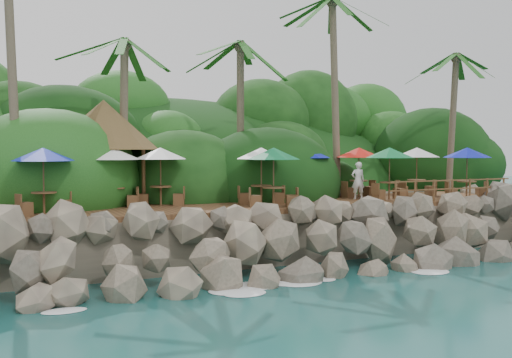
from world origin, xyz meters
name	(u,v)px	position (x,y,z in m)	size (l,w,h in m)	color
ground	(328,283)	(0.00, 0.00, 0.00)	(140.00, 140.00, 0.00)	#19514F
land_base	(184,211)	(0.00, 16.00, 1.05)	(32.00, 25.20, 2.10)	gray
jungle_hill	(150,215)	(0.00, 23.50, 0.00)	(44.80, 28.00, 15.40)	#143811
seawall	(300,243)	(0.00, 2.00, 1.15)	(29.00, 4.00, 2.30)	gray
terrace	(256,206)	(0.00, 6.00, 2.20)	(26.00, 5.00, 0.20)	brown
jungle_foliage	(190,230)	(0.00, 15.00, 0.00)	(44.00, 16.00, 12.00)	#143811
foam_line	(324,280)	(0.00, 0.30, 0.03)	(25.20, 0.80, 0.06)	white
palms	(203,2)	(-1.48, 8.62, 11.49)	(33.23, 7.16, 13.31)	brown
palapa	(104,125)	(-5.99, 9.11, 5.79)	(4.97, 4.97, 4.60)	brown
dining_clusters	(250,157)	(-0.28, 6.01, 4.36)	(24.81, 5.27, 2.48)	brown
railing	(452,188)	(9.09, 3.65, 2.91)	(7.20, 0.10, 1.00)	brown
waiter	(358,181)	(5.46, 6.09, 3.20)	(0.66, 0.43, 1.80)	white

